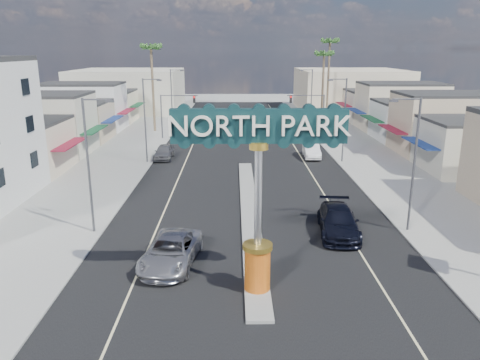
{
  "coord_description": "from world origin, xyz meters",
  "views": [
    {
      "loc": [
        -1.15,
        -19.46,
        11.95
      ],
      "look_at": [
        -0.78,
        9.62,
        3.77
      ],
      "focal_mm": 35.0,
      "sensor_mm": 36.0,
      "label": 1
    }
  ],
  "objects_px": {
    "traffic_signal_right": "(310,108)",
    "suv_left": "(171,251)",
    "streetlight_l_mid": "(146,116)",
    "streetlight_r_far": "(310,96)",
    "streetlight_r_near": "(412,159)",
    "palm_right_mid": "(324,58)",
    "streetlight_l_far": "(173,96)",
    "streetlight_l_near": "(90,160)",
    "palm_right_far": "(330,46)",
    "traffic_signal_left": "(175,108)",
    "palm_left_far": "(151,52)",
    "car_parked_right": "(311,151)",
    "streetlight_r_mid": "(343,116)",
    "car_parked_left": "(164,152)",
    "suv_right": "(338,221)",
    "gateway_sign": "(258,180)"
  },
  "relations": [
    {
      "from": "gateway_sign",
      "to": "traffic_signal_left",
      "type": "relative_size",
      "value": 1.53
    },
    {
      "from": "streetlight_l_near",
      "to": "palm_right_mid",
      "type": "relative_size",
      "value": 0.74
    },
    {
      "from": "suv_left",
      "to": "suv_right",
      "type": "relative_size",
      "value": 0.98
    },
    {
      "from": "streetlight_r_near",
      "to": "streetlight_l_near",
      "type": "bearing_deg",
      "value": 180.0
    },
    {
      "from": "traffic_signal_right",
      "to": "car_parked_left",
      "type": "relative_size",
      "value": 1.27
    },
    {
      "from": "palm_right_far",
      "to": "suv_left",
      "type": "distance_m",
      "value": 61.32
    },
    {
      "from": "palm_right_far",
      "to": "traffic_signal_right",
      "type": "bearing_deg",
      "value": -107.9
    },
    {
      "from": "palm_right_far",
      "to": "car_parked_left",
      "type": "distance_m",
      "value": 40.17
    },
    {
      "from": "car_parked_right",
      "to": "streetlight_l_far",
      "type": "bearing_deg",
      "value": 135.02
    },
    {
      "from": "streetlight_l_mid",
      "to": "streetlight_r_far",
      "type": "distance_m",
      "value": 30.32
    },
    {
      "from": "streetlight_r_far",
      "to": "streetlight_r_near",
      "type": "bearing_deg",
      "value": -90.0
    },
    {
      "from": "palm_right_far",
      "to": "suv_right",
      "type": "height_order",
      "value": "palm_right_far"
    },
    {
      "from": "streetlight_r_near",
      "to": "palm_right_mid",
      "type": "xyz_separation_m",
      "value": [
        2.57,
        46.0,
        5.54
      ]
    },
    {
      "from": "suv_left",
      "to": "car_parked_left",
      "type": "relative_size",
      "value": 1.26
    },
    {
      "from": "streetlight_r_near",
      "to": "palm_right_mid",
      "type": "distance_m",
      "value": 46.4
    },
    {
      "from": "traffic_signal_left",
      "to": "palm_left_far",
      "type": "height_order",
      "value": "palm_left_far"
    },
    {
      "from": "streetlight_r_mid",
      "to": "streetlight_r_far",
      "type": "height_order",
      "value": "same"
    },
    {
      "from": "gateway_sign",
      "to": "streetlight_l_far",
      "type": "bearing_deg",
      "value": 101.78
    },
    {
      "from": "palm_right_mid",
      "to": "streetlight_r_mid",
      "type": "bearing_deg",
      "value": -95.64
    },
    {
      "from": "traffic_signal_right",
      "to": "suv_right",
      "type": "xyz_separation_m",
      "value": [
        -3.42,
        -34.37,
        -3.39
      ]
    },
    {
      "from": "palm_left_far",
      "to": "palm_right_far",
      "type": "bearing_deg",
      "value": 23.2
    },
    {
      "from": "car_parked_left",
      "to": "streetlight_r_far",
      "type": "bearing_deg",
      "value": 47.45
    },
    {
      "from": "streetlight_r_near",
      "to": "suv_left",
      "type": "xyz_separation_m",
      "value": [
        -15.21,
        -4.88,
        -4.24
      ]
    },
    {
      "from": "suv_left",
      "to": "car_parked_right",
      "type": "bearing_deg",
      "value": 72.85
    },
    {
      "from": "traffic_signal_right",
      "to": "streetlight_l_far",
      "type": "xyz_separation_m",
      "value": [
        -19.62,
        8.01,
        0.79
      ]
    },
    {
      "from": "streetlight_l_near",
      "to": "suv_left",
      "type": "bearing_deg",
      "value": -40.76
    },
    {
      "from": "palm_right_far",
      "to": "car_parked_left",
      "type": "relative_size",
      "value": 2.97
    },
    {
      "from": "streetlight_l_far",
      "to": "suv_left",
      "type": "distance_m",
      "value": 47.41
    },
    {
      "from": "traffic_signal_left",
      "to": "streetlight_l_near",
      "type": "relative_size",
      "value": 0.67
    },
    {
      "from": "traffic_signal_left",
      "to": "streetlight_l_mid",
      "type": "distance_m",
      "value": 14.07
    },
    {
      "from": "streetlight_l_mid",
      "to": "suv_left",
      "type": "xyz_separation_m",
      "value": [
        5.66,
        -24.88,
        -4.24
      ]
    },
    {
      "from": "streetlight_r_near",
      "to": "streetlight_r_far",
      "type": "distance_m",
      "value": 42.0
    },
    {
      "from": "palm_right_far",
      "to": "car_parked_right",
      "type": "distance_m",
      "value": 32.66
    },
    {
      "from": "traffic_signal_left",
      "to": "car_parked_right",
      "type": "relative_size",
      "value": 1.23
    },
    {
      "from": "car_parked_right",
      "to": "car_parked_left",
      "type": "bearing_deg",
      "value": -176.12
    },
    {
      "from": "streetlight_l_far",
      "to": "streetlight_r_near",
      "type": "xyz_separation_m",
      "value": [
        20.87,
        -42.0,
        0.0
      ]
    },
    {
      "from": "streetlight_l_far",
      "to": "palm_right_mid",
      "type": "height_order",
      "value": "palm_right_mid"
    },
    {
      "from": "streetlight_l_near",
      "to": "palm_right_far",
      "type": "relative_size",
      "value": 0.64
    },
    {
      "from": "traffic_signal_right",
      "to": "suv_left",
      "type": "height_order",
      "value": "traffic_signal_right"
    },
    {
      "from": "suv_right",
      "to": "car_parked_left",
      "type": "xyz_separation_m",
      "value": [
        -14.76,
        22.31,
        -0.08
      ]
    },
    {
      "from": "palm_left_far",
      "to": "car_parked_right",
      "type": "distance_m",
      "value": 29.17
    },
    {
      "from": "streetlight_l_far",
      "to": "streetlight_r_far",
      "type": "xyz_separation_m",
      "value": [
        20.87,
        0.0,
        0.0
      ]
    },
    {
      "from": "streetlight_l_near",
      "to": "car_parked_right",
      "type": "xyz_separation_m",
      "value": [
        18.06,
        22.37,
        -4.27
      ]
    },
    {
      "from": "traffic_signal_left",
      "to": "streetlight_l_far",
      "type": "relative_size",
      "value": 0.67
    },
    {
      "from": "streetlight_r_near",
      "to": "car_parked_left",
      "type": "bearing_deg",
      "value": 131.53
    },
    {
      "from": "streetlight_r_far",
      "to": "suv_right",
      "type": "bearing_deg",
      "value": -96.29
    },
    {
      "from": "palm_left_far",
      "to": "palm_right_mid",
      "type": "height_order",
      "value": "palm_left_far"
    },
    {
      "from": "streetlight_l_mid",
      "to": "suv_right",
      "type": "relative_size",
      "value": 1.47
    },
    {
      "from": "streetlight_l_far",
      "to": "palm_right_far",
      "type": "relative_size",
      "value": 0.64
    },
    {
      "from": "streetlight_l_far",
      "to": "streetlight_r_far",
      "type": "distance_m",
      "value": 20.87
    }
  ]
}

